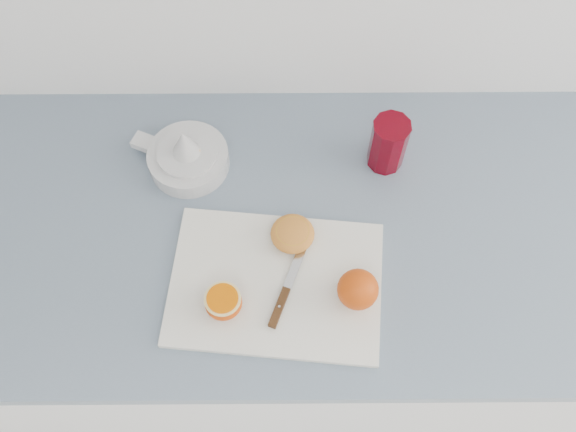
{
  "coord_description": "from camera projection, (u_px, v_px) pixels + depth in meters",
  "views": [
    {
      "loc": [
        -0.1,
        1.16,
        1.94
      ],
      "look_at": [
        -0.09,
        1.68,
        0.96
      ],
      "focal_mm": 40.0,
      "sensor_mm": 36.0,
      "label": 1
    }
  ],
  "objects": [
    {
      "name": "whole_orange",
      "position": [
        358.0,
        289.0,
        1.07
      ],
      "size": [
        0.07,
        0.07,
        0.07
      ],
      "color": "#CA450D",
      "rests_on": "cutting_board"
    },
    {
      "name": "half_orange",
      "position": [
        223.0,
        302.0,
        1.07
      ],
      "size": [
        0.06,
        0.06,
        0.04
      ],
      "color": "#CA450D",
      "rests_on": "cutting_board"
    },
    {
      "name": "paring_knife",
      "position": [
        282.0,
        300.0,
        1.09
      ],
      "size": [
        0.07,
        0.16,
        0.01
      ],
      "color": "#452411",
      "rests_on": "cutting_board"
    },
    {
      "name": "red_tumbler",
      "position": [
        388.0,
        145.0,
        1.19
      ],
      "size": [
        0.07,
        0.07,
        0.12
      ],
      "color": "#5F000C",
      "rests_on": "counter"
    },
    {
      "name": "citrus_juicer",
      "position": [
        187.0,
        156.0,
        1.21
      ],
      "size": [
        0.19,
        0.15,
        0.1
      ],
      "color": "white",
      "rests_on": "counter"
    },
    {
      "name": "counter",
      "position": [
        305.0,
        305.0,
        1.57
      ],
      "size": [
        2.4,
        0.64,
        0.89
      ],
      "color": "white",
      "rests_on": "ground"
    },
    {
      "name": "cutting_board",
      "position": [
        276.0,
        284.0,
        1.12
      ],
      "size": [
        0.39,
        0.3,
        0.01
      ],
      "primitive_type": "cube",
      "rotation": [
        0.0,
        0.0,
        -0.1
      ],
      "color": "white",
      "rests_on": "counter"
    },
    {
      "name": "squeezed_shell",
      "position": [
        292.0,
        234.0,
        1.13
      ],
      "size": [
        0.08,
        0.08,
        0.03
      ],
      "color": "orange",
      "rests_on": "cutting_board"
    }
  ]
}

